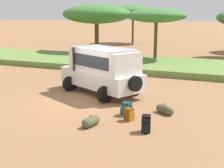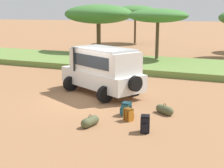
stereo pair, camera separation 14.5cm
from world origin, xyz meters
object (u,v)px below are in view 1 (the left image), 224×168
at_px(backpack_cluster_center, 126,109).
at_px(acacia_tree_left_mid, 97,14).
at_px(safari_vehicle, 102,70).
at_px(acacia_tree_centre_back, 156,16).
at_px(duffel_bag_low_black_case, 91,122).
at_px(acacia_tree_far_left, 133,12).
at_px(duffel_bag_soft_canvas, 165,110).
at_px(backpack_near_rear_wheel, 129,115).
at_px(backpack_beside_front_wheel, 146,124).

distance_m(backpack_cluster_center, acacia_tree_left_mid, 20.19).
bearing_deg(safari_vehicle, acacia_tree_centre_back, 90.59).
bearing_deg(acacia_tree_left_mid, duffel_bag_low_black_case, -65.03).
height_order(backpack_cluster_center, acacia_tree_far_left, acacia_tree_far_left).
height_order(duffel_bag_soft_canvas, acacia_tree_left_mid, acacia_tree_left_mid).
distance_m(backpack_near_rear_wheel, duffel_bag_low_black_case, 1.61).
relative_size(safari_vehicle, backpack_cluster_center, 9.61).
xyz_separation_m(backpack_near_rear_wheel, acacia_tree_left_mid, (-9.99, 17.91, 3.83)).
bearing_deg(duffel_bag_low_black_case, backpack_near_rear_wheel, 46.18).
bearing_deg(acacia_tree_left_mid, backpack_near_rear_wheel, -60.84).
height_order(backpack_cluster_center, acacia_tree_centre_back, acacia_tree_centre_back).
distance_m(acacia_tree_far_left, acacia_tree_left_mid, 12.98).
relative_size(safari_vehicle, acacia_tree_centre_back, 1.08).
xyz_separation_m(safari_vehicle, acacia_tree_left_mid, (-7.24, 14.45, 2.78)).
bearing_deg(acacia_tree_left_mid, duffel_bag_soft_canvas, -56.09).
bearing_deg(duffel_bag_low_black_case, acacia_tree_centre_back, 96.44).
bearing_deg(safari_vehicle, acacia_tree_left_mid, 116.59).
xyz_separation_m(duffel_bag_soft_canvas, acacia_tree_left_mid, (-11.10, 16.51, 3.90)).
height_order(backpack_beside_front_wheel, acacia_tree_left_mid, acacia_tree_left_mid).
relative_size(duffel_bag_low_black_case, acacia_tree_left_mid, 0.13).
distance_m(backpack_cluster_center, backpack_near_rear_wheel, 0.68).
bearing_deg(backpack_near_rear_wheel, backpack_beside_front_wheel, -43.71).
bearing_deg(backpack_cluster_center, backpack_near_rear_wheel, -60.66).
height_order(safari_vehicle, duffel_bag_soft_canvas, safari_vehicle).
bearing_deg(acacia_tree_far_left, acacia_tree_left_mid, -87.30).
bearing_deg(acacia_tree_far_left, backpack_beside_front_wheel, -69.99).
bearing_deg(duffel_bag_low_black_case, safari_vehicle, 109.60).
bearing_deg(acacia_tree_centre_back, acacia_tree_left_mid, 153.80).
xyz_separation_m(duffel_bag_low_black_case, acacia_tree_left_mid, (-8.88, 19.07, 3.90)).
height_order(backpack_cluster_center, duffel_bag_low_black_case, backpack_cluster_center).
bearing_deg(backpack_beside_front_wheel, backpack_near_rear_wheel, 136.29).
bearing_deg(safari_vehicle, duffel_bag_soft_canvas, -28.04).
height_order(backpack_cluster_center, duffel_bag_soft_canvas, backpack_cluster_center).
distance_m(backpack_near_rear_wheel, acacia_tree_left_mid, 20.86).
relative_size(backpack_cluster_center, acacia_tree_far_left, 0.09).
bearing_deg(duffel_bag_low_black_case, backpack_cluster_center, 65.97).
xyz_separation_m(backpack_beside_front_wheel, acacia_tree_far_left, (-11.58, 31.81, 4.04)).
bearing_deg(backpack_cluster_center, acacia_tree_far_left, 108.74).
relative_size(duffel_bag_soft_canvas, acacia_tree_far_left, 0.13).
xyz_separation_m(backpack_near_rear_wheel, duffel_bag_soft_canvas, (1.10, 1.40, -0.07)).
xyz_separation_m(backpack_cluster_center, duffel_bag_low_black_case, (-0.78, -1.75, -0.09)).
bearing_deg(duffel_bag_low_black_case, acacia_tree_far_left, 106.50).
distance_m(safari_vehicle, acacia_tree_centre_back, 11.27).
height_order(backpack_near_rear_wheel, acacia_tree_far_left, acacia_tree_far_left).
bearing_deg(backpack_cluster_center, safari_vehicle, 130.27).
xyz_separation_m(backpack_near_rear_wheel, acacia_tree_far_left, (-10.61, 30.87, 4.10)).
height_order(backpack_near_rear_wheel, acacia_tree_left_mid, acacia_tree_left_mid).
distance_m(backpack_beside_front_wheel, duffel_bag_soft_canvas, 2.34).
xyz_separation_m(safari_vehicle, backpack_cluster_center, (2.43, -2.86, -1.02)).
bearing_deg(backpack_beside_front_wheel, duffel_bag_soft_canvas, 86.91).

